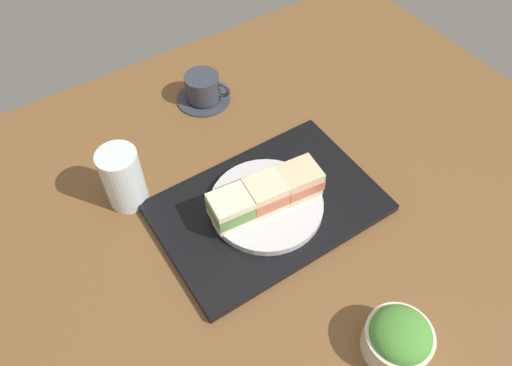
{
  "coord_description": "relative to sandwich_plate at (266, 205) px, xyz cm",
  "views": [
    {
      "loc": [
        -31.4,
        -48.84,
        77.07
      ],
      "look_at": [
        0.01,
        -0.95,
        5.0
      ],
      "focal_mm": 34.83,
      "sensor_mm": 36.0,
      "label": 1
    }
  ],
  "objects": [
    {
      "name": "sandwich_middle",
      "position": [
        0.0,
        0.0,
        3.5
      ],
      "size": [
        8.08,
        7.28,
        5.53
      ],
      "color": "beige",
      "rests_on": "sandwich_plate"
    },
    {
      "name": "sandwich_far",
      "position": [
        6.87,
        -0.79,
        3.51
      ],
      "size": [
        7.89,
        7.31,
        5.54
      ],
      "color": "beige",
      "rests_on": "sandwich_plate"
    },
    {
      "name": "ground_plane",
      "position": [
        0.18,
        4.48,
        -3.78
      ],
      "size": [
        140.0,
        100.0,
        3.0
      ],
      "primitive_type": "cube",
      "color": "brown"
    },
    {
      "name": "coffee_cup",
      "position": [
        5.9,
        33.89,
        0.71
      ],
      "size": [
        12.22,
        12.22,
        6.56
      ],
      "color": "#333842",
      "rests_on": "ground_plane"
    },
    {
      "name": "salad_bowl",
      "position": [
        2.37,
        -32.54,
        1.4
      ],
      "size": [
        10.55,
        10.55,
        7.67
      ],
      "color": "silver",
      "rests_on": "ground_plane"
    },
    {
      "name": "serving_tray",
      "position": [
        0.75,
        0.23,
        -1.51
      ],
      "size": [
        41.08,
        27.53,
        1.54
      ],
      "primitive_type": "cube",
      "color": "black",
      "rests_on": "ground_plane"
    },
    {
      "name": "sandwich_plate",
      "position": [
        0.0,
        0.0,
        0.0
      ],
      "size": [
        21.22,
        21.22,
        1.48
      ],
      "primitive_type": "cylinder",
      "color": "silver",
      "rests_on": "serving_tray"
    },
    {
      "name": "drinking_glass",
      "position": [
        -20.21,
        17.03,
        4.05
      ],
      "size": [
        7.5,
        7.5,
        12.67
      ],
      "primitive_type": "cylinder",
      "color": "silver",
      "rests_on": "ground_plane"
    },
    {
      "name": "sandwich_near",
      "position": [
        -6.87,
        0.79,
        3.39
      ],
      "size": [
        7.86,
        7.13,
        5.3
      ],
      "color": "#EFE5C1",
      "rests_on": "sandwich_plate"
    }
  ]
}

